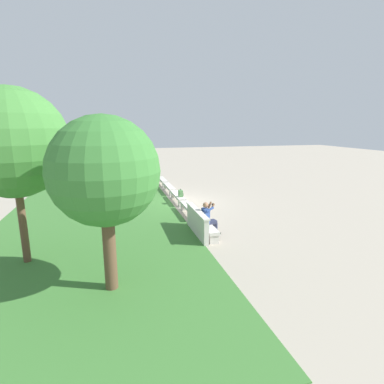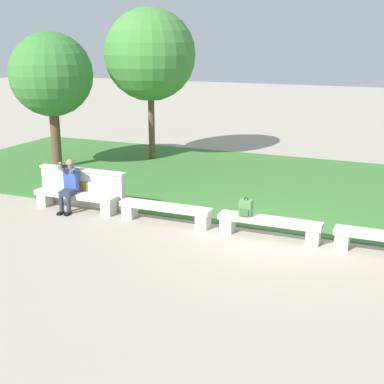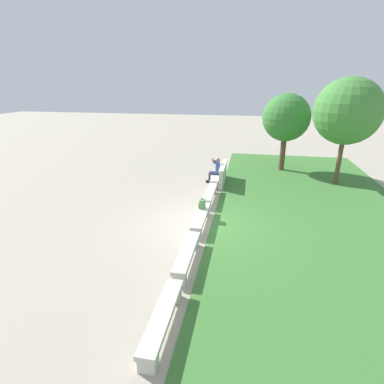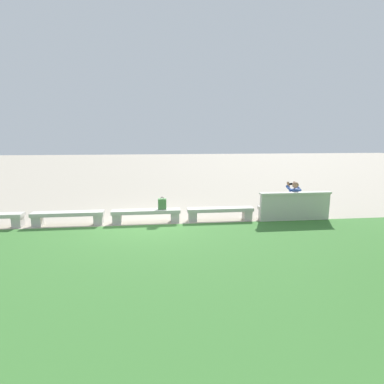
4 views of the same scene
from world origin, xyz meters
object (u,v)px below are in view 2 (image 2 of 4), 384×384
Objects in this scene: bench_main at (76,198)px; tree_left_background at (150,55)px; bench_mid at (269,224)px; bench_near at (165,210)px; tree_behind_wall at (51,75)px; person_photographer at (69,182)px; backpack at (246,208)px.

tree_left_background is (-0.93, 6.14, 3.38)m from bench_main.
bench_main is 5.10m from bench_mid.
bench_main is 1.00× the size of bench_near.
tree_behind_wall is (-5.78, 3.59, 2.79)m from bench_near.
bench_near is 7.35m from tree_behind_wall.
bench_main and bench_near have the same top height.
person_photographer reaches higher than bench_mid.
bench_mid is 9.25m from tree_left_background.
backpack is at bearing -48.39° from tree_left_background.
person_photographer is at bearing -179.15° from bench_mid.
person_photographer is (-0.11, -0.08, 0.43)m from bench_main.
tree_behind_wall is at bearing 130.46° from person_photographer.
tree_left_background is at bearing 98.65° from bench_main.
backpack is at bearing -24.99° from tree_behind_wall.
tree_left_background reaches higher than tree_behind_wall.
tree_behind_wall is at bearing 148.17° from bench_near.
tree_behind_wall is (-3.23, 3.59, 2.79)m from bench_main.
tree_left_background reaches higher than backpack.
bench_main is 5.57m from tree_behind_wall.
person_photographer reaches higher than bench_main.
person_photographer is at bearing -82.41° from tree_left_background.
bench_main is at bearing -48.00° from tree_behind_wall.
bench_mid is 5.38× the size of backpack.
tree_left_background is (-3.48, 6.14, 3.38)m from bench_near.
bench_near is 1.00× the size of bench_mid.
bench_mid is 0.63m from backpack.
person_photographer is 5.36m from tree_behind_wall.
tree_behind_wall is at bearing 156.70° from bench_mid.
bench_main is 4.57m from backpack.
bench_main is at bearing 180.00° from bench_near.
backpack is at bearing -0.51° from bench_main.
person_photographer is 0.30× the size of tree_behind_wall.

